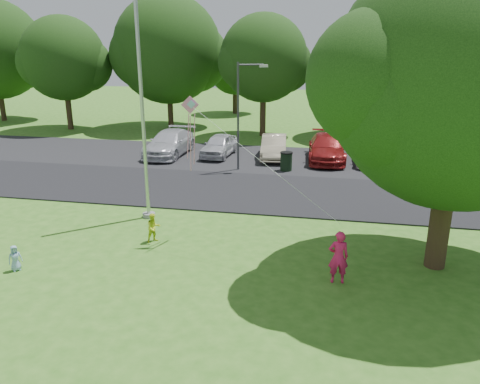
% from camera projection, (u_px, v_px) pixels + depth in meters
% --- Properties ---
extents(ground, '(120.00, 120.00, 0.00)m').
position_uv_depth(ground, '(199.00, 286.00, 13.43)').
color(ground, '#366F1D').
rests_on(ground, ground).
extents(park_road, '(60.00, 6.00, 0.06)m').
position_uv_depth(park_road, '(252.00, 192.00, 21.83)').
color(park_road, black).
rests_on(park_road, ground).
extents(parking_strip, '(42.00, 7.00, 0.06)m').
position_uv_depth(parking_strip, '(270.00, 159.00, 27.90)').
color(parking_strip, black).
rests_on(parking_strip, ground).
extents(flagpole, '(0.50, 0.50, 10.00)m').
position_uv_depth(flagpole, '(142.00, 113.00, 17.48)').
color(flagpole, '#B7BABF').
rests_on(flagpole, ground).
extents(street_lamp, '(1.55, 0.69, 5.73)m').
position_uv_depth(street_lamp, '(242.00, 107.00, 24.57)').
color(street_lamp, '#3F3F44').
rests_on(street_lamp, ground).
extents(trash_can, '(0.68, 0.68, 1.07)m').
position_uv_depth(trash_can, '(286.00, 162.00, 25.19)').
color(trash_can, black).
rests_on(trash_can, ground).
extents(big_tree, '(8.18, 7.26, 9.29)m').
position_uv_depth(big_tree, '(455.00, 86.00, 12.88)').
color(big_tree, '#332316').
rests_on(big_tree, ground).
extents(tree_row, '(64.35, 11.94, 10.88)m').
position_uv_depth(tree_row, '(309.00, 56.00, 34.04)').
color(tree_row, '#332316').
rests_on(tree_row, ground).
extents(horizon_trees, '(77.46, 7.20, 7.02)m').
position_uv_depth(horizon_trees, '(341.00, 70.00, 43.03)').
color(horizon_trees, '#332316').
rests_on(horizon_trees, ground).
extents(parked_cars, '(14.05, 5.64, 1.48)m').
position_uv_depth(parked_cars, '(269.00, 147.00, 27.82)').
color(parked_cars, silver).
rests_on(parked_cars, ground).
extents(woman, '(0.63, 0.46, 1.60)m').
position_uv_depth(woman, '(338.00, 257.00, 13.39)').
color(woman, '#E61E5E').
rests_on(woman, ground).
extents(child_yellow, '(0.64, 0.63, 1.04)m').
position_uv_depth(child_yellow, '(154.00, 228.00, 16.26)').
color(child_yellow, '#D4E624').
rests_on(child_yellow, ground).
extents(child_blue, '(0.46, 0.47, 0.82)m').
position_uv_depth(child_blue, '(15.00, 258.00, 14.21)').
color(child_blue, '#8BB4D5').
rests_on(child_blue, ground).
extents(kite, '(5.31, 2.61, 3.21)m').
position_uv_depth(kite, '(193.00, 120.00, 15.38)').
color(kite, pink).
rests_on(kite, ground).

